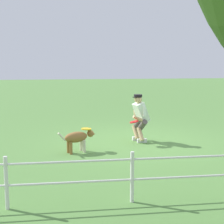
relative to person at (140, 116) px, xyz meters
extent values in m
plane|color=#578941|center=(0.03, 0.08, -0.70)|extent=(60.00, 60.00, 0.00)
cube|color=silver|center=(0.04, -0.13, -0.65)|extent=(0.26, 0.10, 0.10)
cylinder|color=tan|center=(0.09, -0.12, -0.46)|extent=(0.19, 0.33, 0.37)
cylinder|color=#544C49|center=(0.03, -0.12, -0.23)|extent=(0.26, 0.43, 0.37)
cube|color=silver|center=(-0.04, 0.13, -0.65)|extent=(0.26, 0.10, 0.10)
cylinder|color=tan|center=(0.01, 0.15, -0.46)|extent=(0.19, 0.33, 0.37)
cylinder|color=#544C49|center=(-0.04, 0.11, -0.23)|extent=(0.26, 0.43, 0.37)
cube|color=silver|center=(-0.04, -0.01, 0.11)|extent=(0.49, 0.44, 0.58)
cylinder|color=silver|center=(0.04, -0.20, 0.17)|extent=(0.13, 0.16, 0.29)
cylinder|color=silver|center=(-0.07, 0.19, 0.17)|extent=(0.13, 0.16, 0.29)
cylinder|color=tan|center=(0.11, 0.26, -0.01)|extent=(0.30, 0.16, 0.19)
cylinder|color=tan|center=(0.08, -0.20, 0.01)|extent=(0.12, 0.16, 0.27)
sphere|color=tan|center=(0.06, 0.02, 0.47)|extent=(0.21, 0.21, 0.21)
cylinder|color=black|center=(0.06, 0.02, 0.56)|extent=(0.22, 0.22, 0.07)
cylinder|color=black|center=(0.16, 0.05, 0.53)|extent=(0.12, 0.12, 0.02)
ellipsoid|color=olive|center=(1.76, 0.90, -0.32)|extent=(0.64, 0.48, 0.26)
ellipsoid|color=beige|center=(1.61, 0.83, -0.34)|extent=(0.13, 0.18, 0.16)
sphere|color=olive|center=(1.40, 0.74, -0.28)|extent=(0.17, 0.17, 0.17)
cone|color=olive|center=(1.32, 0.70, -0.30)|extent=(0.12, 0.12, 0.09)
cone|color=olive|center=(1.40, 0.80, -0.20)|extent=(0.06, 0.06, 0.07)
cone|color=olive|center=(1.44, 0.70, -0.20)|extent=(0.06, 0.06, 0.07)
cylinder|color=beige|center=(1.57, 0.90, -0.55)|extent=(0.09, 0.09, 0.30)
cylinder|color=beige|center=(1.63, 0.76, -0.55)|extent=(0.09, 0.09, 0.30)
cylinder|color=olive|center=(1.89, 1.04, -0.55)|extent=(0.09, 0.09, 0.30)
cylinder|color=olive|center=(1.95, 0.90, -0.55)|extent=(0.09, 0.09, 0.30)
cylinder|color=beige|center=(2.10, 1.05, -0.27)|extent=(0.20, 0.12, 0.23)
cylinder|color=yellow|center=(1.50, 0.75, -0.15)|extent=(0.29, 0.28, 0.03)
cylinder|color=red|center=(0.22, 0.32, -0.09)|extent=(0.24, 0.24, 0.08)
cylinder|color=white|center=(0.98, 3.92, -0.29)|extent=(0.06, 0.06, 0.82)
cylinder|color=white|center=(2.89, 3.92, -0.29)|extent=(0.06, 0.06, 0.82)
cylinder|color=white|center=(0.03, 3.92, -0.33)|extent=(13.32, 0.04, 0.04)
cylinder|color=white|center=(0.03, 3.92, 0.00)|extent=(13.32, 0.04, 0.04)
camera|label=1|loc=(1.99, 8.92, 1.53)|focal=54.60mm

